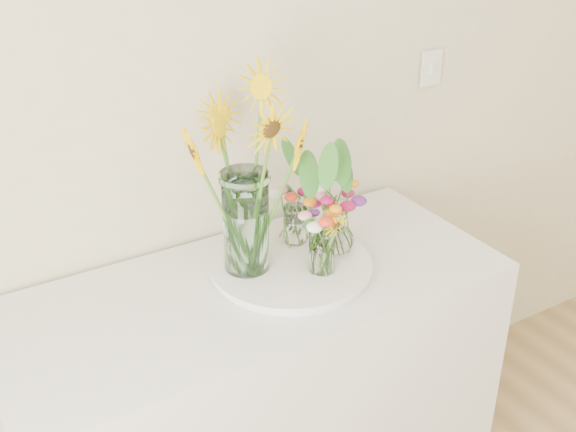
# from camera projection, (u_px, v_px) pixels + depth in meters

# --- Properties ---
(counter) EXTENTS (1.40, 0.60, 0.90)m
(counter) POSITION_uv_depth(u_px,v_px,m) (257.00, 410.00, 2.17)
(counter) COLOR white
(counter) RESTS_ON ground_plane
(tray) EXTENTS (0.43, 0.43, 0.02)m
(tray) POSITION_uv_depth(u_px,v_px,m) (291.00, 268.00, 2.01)
(tray) COLOR white
(tray) RESTS_ON counter
(mason_jar) EXTENTS (0.13, 0.13, 0.29)m
(mason_jar) POSITION_uv_depth(u_px,v_px,m) (246.00, 222.00, 1.92)
(mason_jar) COLOR silver
(mason_jar) RESTS_ON tray
(sunflower_bouquet) EXTENTS (0.71, 0.71, 0.56)m
(sunflower_bouquet) POSITION_uv_depth(u_px,v_px,m) (245.00, 176.00, 1.86)
(sunflower_bouquet) COLOR #EFC305
(sunflower_bouquet) RESTS_ON tray
(small_vase_a) EXTENTS (0.08, 0.08, 0.12)m
(small_vase_a) POSITION_uv_depth(u_px,v_px,m) (322.00, 252.00, 1.95)
(small_vase_a) COLOR white
(small_vase_a) RESTS_ON tray
(wildflower_posy_a) EXTENTS (0.18, 0.18, 0.21)m
(wildflower_posy_a) POSITION_uv_depth(u_px,v_px,m) (322.00, 237.00, 1.93)
(wildflower_posy_a) COLOR orange
(wildflower_posy_a) RESTS_ON tray
(small_vase_b) EXTENTS (0.09, 0.09, 0.13)m
(small_vase_b) POSITION_uv_depth(u_px,v_px,m) (338.00, 231.00, 2.04)
(small_vase_b) COLOR white
(small_vase_b) RESTS_ON tray
(wildflower_posy_b) EXTENTS (0.19, 0.19, 0.22)m
(wildflower_posy_b) POSITION_uv_depth(u_px,v_px,m) (339.00, 217.00, 2.02)
(wildflower_posy_b) COLOR orange
(wildflower_posy_b) RESTS_ON tray
(small_vase_c) EXTENTS (0.08, 0.08, 0.12)m
(small_vase_c) POSITION_uv_depth(u_px,v_px,m) (295.00, 225.00, 2.09)
(small_vase_c) COLOR white
(small_vase_c) RESTS_ON tray
(wildflower_posy_c) EXTENTS (0.20, 0.20, 0.21)m
(wildflower_posy_c) POSITION_uv_depth(u_px,v_px,m) (295.00, 211.00, 2.07)
(wildflower_posy_c) COLOR orange
(wildflower_posy_c) RESTS_ON tray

